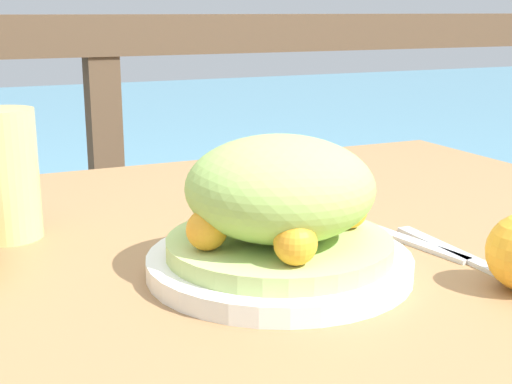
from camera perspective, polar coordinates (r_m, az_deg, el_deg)
name	(u,v)px	position (r m, az deg, el deg)	size (l,w,h in m)	color
patio_table	(269,303)	(0.89, 1.02, -8.88)	(1.12, 0.89, 0.72)	#997047
railing_fence	(104,121)	(1.67, -12.07, 5.57)	(2.80, 0.08, 0.98)	brown
sea_backdrop	(7,158)	(4.20, -19.33, 2.62)	(12.00, 4.00, 0.38)	#568EA8
salad_plate	(279,215)	(0.71, 1.89, -1.87)	(0.27, 0.27, 0.14)	white
drink_glass	(4,174)	(0.87, -19.48, 1.35)	(0.08, 0.08, 0.25)	#DBCC7F
fork	(406,240)	(0.84, 11.92, -3.76)	(0.05, 0.18, 0.00)	silver
knife	(451,251)	(0.82, 15.32, -4.56)	(0.02, 0.18, 0.00)	silver
orange_near_basket	(260,181)	(0.96, 0.32, 0.91)	(0.08, 0.08, 0.08)	#F9A328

